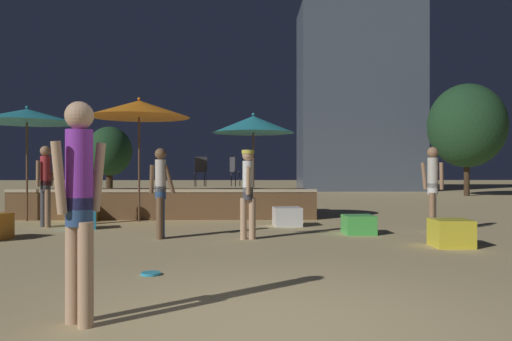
{
  "coord_description": "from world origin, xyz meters",
  "views": [
    {
      "loc": [
        -0.2,
        -4.16,
        1.31
      ],
      "look_at": [
        0.0,
        7.78,
        1.3
      ],
      "focal_mm": 35.0,
      "sensor_mm": 36.0,
      "label": 1
    }
  ],
  "objects_px": {
    "patio_umbrella_1": "(253,125)",
    "person_0": "(248,189)",
    "person_1": "(79,199)",
    "person_2": "(161,189)",
    "person_3": "(45,182)",
    "bistro_chair_1": "(235,169)",
    "bistro_chair_2": "(201,169)",
    "bistro_chair_0": "(91,169)",
    "cube_seat_5": "(359,225)",
    "patio_umbrella_2": "(27,116)",
    "background_tree_0": "(109,152)",
    "cube_seat_2": "(287,217)",
    "patio_umbrella_0": "(139,109)",
    "cube_seat_0": "(82,220)",
    "background_tree_1": "(467,126)",
    "frisbee_disc": "(151,274)",
    "person_4": "(433,185)",
    "cube_seat_4": "(83,213)",
    "cube_seat_1": "(451,233)"
  },
  "relations": [
    {
      "from": "patio_umbrella_0",
      "to": "cube_seat_5",
      "type": "distance_m",
      "value": 6.23
    },
    {
      "from": "frisbee_disc",
      "to": "background_tree_0",
      "type": "xyz_separation_m",
      "value": [
        -4.73,
        15.24,
        2.08
      ]
    },
    {
      "from": "bistro_chair_1",
      "to": "background_tree_1",
      "type": "bearing_deg",
      "value": -77.14
    },
    {
      "from": "patio_umbrella_2",
      "to": "cube_seat_0",
      "type": "distance_m",
      "value": 3.63
    },
    {
      "from": "patio_umbrella_1",
      "to": "person_0",
      "type": "bearing_deg",
      "value": -92.26
    },
    {
      "from": "person_1",
      "to": "frisbee_disc",
      "type": "relative_size",
      "value": 7.79
    },
    {
      "from": "person_1",
      "to": "person_2",
      "type": "height_order",
      "value": "person_1"
    },
    {
      "from": "cube_seat_2",
      "to": "bistro_chair_1",
      "type": "relative_size",
      "value": 0.75
    },
    {
      "from": "frisbee_disc",
      "to": "bistro_chair_2",
      "type": "bearing_deg",
      "value": 91.37
    },
    {
      "from": "cube_seat_0",
      "to": "frisbee_disc",
      "type": "height_order",
      "value": "cube_seat_0"
    },
    {
      "from": "patio_umbrella_0",
      "to": "patio_umbrella_2",
      "type": "height_order",
      "value": "patio_umbrella_0"
    },
    {
      "from": "patio_umbrella_1",
      "to": "frisbee_disc",
      "type": "distance_m",
      "value": 7.43
    },
    {
      "from": "cube_seat_0",
      "to": "cube_seat_5",
      "type": "xyz_separation_m",
      "value": [
        5.95,
        -0.97,
        0.0
      ]
    },
    {
      "from": "person_0",
      "to": "person_3",
      "type": "xyz_separation_m",
      "value": [
        -4.64,
        2.08,
        0.09
      ]
    },
    {
      "from": "patio_umbrella_2",
      "to": "person_3",
      "type": "bearing_deg",
      "value": -53.18
    },
    {
      "from": "patio_umbrella_0",
      "to": "cube_seat_0",
      "type": "height_order",
      "value": "patio_umbrella_0"
    },
    {
      "from": "patio_umbrella_0",
      "to": "frisbee_disc",
      "type": "relative_size",
      "value": 12.99
    },
    {
      "from": "patio_umbrella_0",
      "to": "cube_seat_1",
      "type": "height_order",
      "value": "patio_umbrella_0"
    },
    {
      "from": "patio_umbrella_2",
      "to": "cube_seat_2",
      "type": "relative_size",
      "value": 4.35
    },
    {
      "from": "patio_umbrella_2",
      "to": "background_tree_0",
      "type": "xyz_separation_m",
      "value": [
        -0.28,
        8.61,
        -0.6
      ]
    },
    {
      "from": "patio_umbrella_1",
      "to": "background_tree_1",
      "type": "bearing_deg",
      "value": 47.44
    },
    {
      "from": "patio_umbrella_1",
      "to": "person_2",
      "type": "distance_m",
      "value": 4.29
    },
    {
      "from": "person_1",
      "to": "person_4",
      "type": "xyz_separation_m",
      "value": [
        5.33,
        6.23,
        -0.07
      ]
    },
    {
      "from": "cube_seat_0",
      "to": "cube_seat_4",
      "type": "height_order",
      "value": "cube_seat_4"
    },
    {
      "from": "person_3",
      "to": "background_tree_1",
      "type": "distance_m",
      "value": 20.86
    },
    {
      "from": "bistro_chair_0",
      "to": "patio_umbrella_1",
      "type": "bearing_deg",
      "value": -130.08
    },
    {
      "from": "bistro_chair_0",
      "to": "patio_umbrella_2",
      "type": "bearing_deg",
      "value": 105.55
    },
    {
      "from": "bistro_chair_0",
      "to": "background_tree_0",
      "type": "height_order",
      "value": "background_tree_0"
    },
    {
      "from": "patio_umbrella_0",
      "to": "bistro_chair_2",
      "type": "xyz_separation_m",
      "value": [
        1.34,
        2.35,
        -1.51
      ]
    },
    {
      "from": "person_2",
      "to": "background_tree_1",
      "type": "height_order",
      "value": "background_tree_1"
    },
    {
      "from": "patio_umbrella_0",
      "to": "person_2",
      "type": "bearing_deg",
      "value": -70.85
    },
    {
      "from": "person_0",
      "to": "bistro_chair_2",
      "type": "relative_size",
      "value": 1.89
    },
    {
      "from": "person_0",
      "to": "frisbee_disc",
      "type": "distance_m",
      "value": 3.53
    },
    {
      "from": "person_0",
      "to": "patio_umbrella_2",
      "type": "bearing_deg",
      "value": -34.24
    },
    {
      "from": "person_4",
      "to": "background_tree_1",
      "type": "bearing_deg",
      "value": -178.16
    },
    {
      "from": "patio_umbrella_1",
      "to": "person_4",
      "type": "bearing_deg",
      "value": -35.07
    },
    {
      "from": "person_2",
      "to": "bistro_chair_0",
      "type": "relative_size",
      "value": 1.92
    },
    {
      "from": "bistro_chair_1",
      "to": "bistro_chair_2",
      "type": "distance_m",
      "value": 1.07
    },
    {
      "from": "person_2",
      "to": "person_3",
      "type": "height_order",
      "value": "person_3"
    },
    {
      "from": "bistro_chair_1",
      "to": "bistro_chair_2",
      "type": "relative_size",
      "value": 1.0
    },
    {
      "from": "bistro_chair_0",
      "to": "frisbee_disc",
      "type": "height_order",
      "value": "bistro_chair_0"
    },
    {
      "from": "cube_seat_5",
      "to": "person_2",
      "type": "xyz_separation_m",
      "value": [
        -3.94,
        -0.62,
        0.75
      ]
    },
    {
      "from": "person_2",
      "to": "person_4",
      "type": "xyz_separation_m",
      "value": [
        5.58,
        0.92,
        0.05
      ]
    },
    {
      "from": "person_0",
      "to": "person_1",
      "type": "distance_m",
      "value": 5.38
    },
    {
      "from": "bistro_chair_2",
      "to": "background_tree_0",
      "type": "xyz_separation_m",
      "value": [
        -4.52,
        6.43,
        0.75
      ]
    },
    {
      "from": "cube_seat_1",
      "to": "cube_seat_4",
      "type": "height_order",
      "value": "cube_seat_1"
    },
    {
      "from": "person_3",
      "to": "person_4",
      "type": "relative_size",
      "value": 1.04
    },
    {
      "from": "person_3",
      "to": "person_0",
      "type": "bearing_deg",
      "value": 13.83
    },
    {
      "from": "person_1",
      "to": "person_4",
      "type": "distance_m",
      "value": 8.2
    },
    {
      "from": "cube_seat_0",
      "to": "person_1",
      "type": "relative_size",
      "value": 0.38
    }
  ]
}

